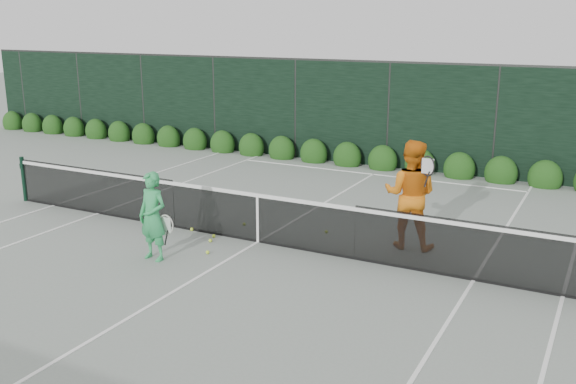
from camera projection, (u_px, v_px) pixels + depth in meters
The scene contains 8 objects.
ground at pixel (258, 242), 12.42m from camera, with size 80.00×80.00×0.00m, color gray.
tennis_net at pixel (257, 216), 12.29m from camera, with size 12.90×0.10×1.07m.
player_woman at pixel (153, 216), 11.34m from camera, with size 0.66×0.44×1.60m.
player_man at pixel (410, 194), 11.92m from camera, with size 1.07×0.87×2.05m.
court_lines at pixel (258, 242), 12.42m from camera, with size 11.03×23.83×0.01m.
windscreen_fence at pixel (167, 201), 9.71m from camera, with size 32.00×21.07×3.06m.
hedge_row at pixel (383, 161), 18.48m from camera, with size 31.66×0.65×0.94m.
tennis_balls at pixel (233, 235), 12.72m from camera, with size 2.57×2.16×0.07m.
Camera 1 is at (5.96, -10.14, 4.15)m, focal length 40.00 mm.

